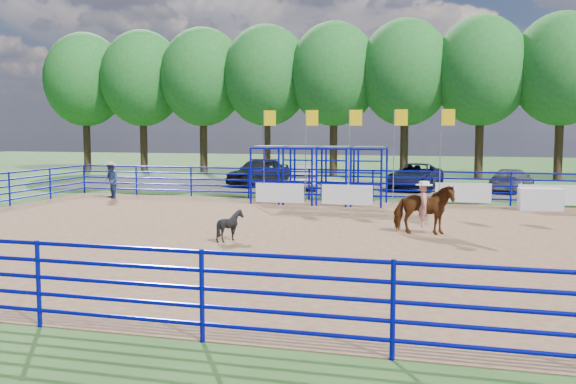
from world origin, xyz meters
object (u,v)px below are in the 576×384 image
(calf, at_px, (230,225))
(car_a, at_px, (259,172))
(horse_and_rider, at_px, (424,207))
(car_c, at_px, (415,176))
(car_b, at_px, (305,177))
(car_d, at_px, (512,180))
(spectator_cowboy, at_px, (111,180))
(announcer_table, at_px, (540,199))

(calf, height_order, car_a, car_a)
(horse_and_rider, bearing_deg, car_c, 94.99)
(car_a, bearing_deg, car_b, -9.86)
(horse_and_rider, relative_size, car_b, 0.57)
(car_a, relative_size, car_d, 1.12)
(horse_and_rider, relative_size, spectator_cowboy, 1.37)
(car_d, bearing_deg, car_b, 23.69)
(car_c, bearing_deg, announcer_table, -46.35)
(car_d, bearing_deg, announcer_table, 110.30)
(car_a, bearing_deg, car_d, 15.37)
(spectator_cowboy, xyz_separation_m, car_b, (7.88, 7.17, -0.19))
(car_d, bearing_deg, car_c, 17.37)
(horse_and_rider, height_order, calf, horse_and_rider)
(car_a, distance_m, car_d, 14.20)
(calf, relative_size, car_a, 0.20)
(car_a, bearing_deg, car_c, 14.48)
(spectator_cowboy, relative_size, car_d, 0.41)
(announcer_table, relative_size, calf, 1.81)
(announcer_table, xyz_separation_m, spectator_cowboy, (-19.42, -0.70, 0.42))
(announcer_table, height_order, calf, calf)
(car_c, bearing_deg, calf, -95.25)
(announcer_table, relative_size, car_b, 0.41)
(car_b, bearing_deg, spectator_cowboy, 30.61)
(spectator_cowboy, distance_m, car_a, 9.88)
(car_b, bearing_deg, car_d, 175.84)
(calf, bearing_deg, car_c, -34.52)
(horse_and_rider, distance_m, calf, 6.17)
(horse_and_rider, height_order, car_b, horse_and_rider)
(spectator_cowboy, bearing_deg, horse_and_rider, -24.05)
(spectator_cowboy, relative_size, car_b, 0.41)
(car_d, bearing_deg, horse_and_rider, 92.55)
(announcer_table, bearing_deg, car_b, 150.72)
(horse_and_rider, bearing_deg, calf, -153.93)
(horse_and_rider, distance_m, car_c, 15.32)
(calf, distance_m, car_a, 18.84)
(horse_and_rider, bearing_deg, car_b, 117.50)
(spectator_cowboy, xyz_separation_m, car_d, (18.85, 8.62, -0.27))
(announcer_table, relative_size, spectator_cowboy, 0.98)
(spectator_cowboy, xyz_separation_m, car_a, (4.65, 8.72, -0.07))
(horse_and_rider, bearing_deg, spectator_cowboy, 155.95)
(car_a, height_order, car_b, car_a)
(calf, relative_size, car_d, 0.22)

